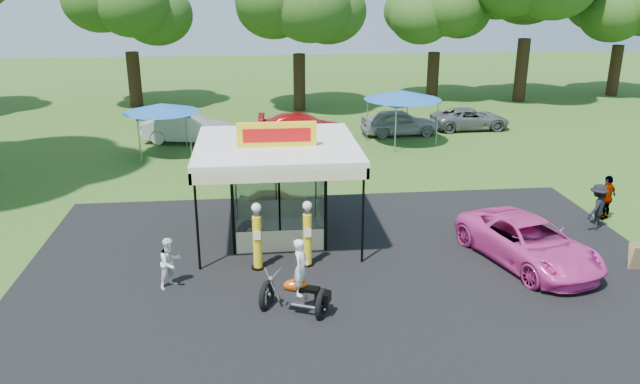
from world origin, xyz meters
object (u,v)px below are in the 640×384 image
(kiosk_car, at_px, (276,201))
(pink_sedan, at_px, (528,242))
(gas_pump_right, at_px, (307,235))
(spectator_east_b, at_px, (607,198))
(a_frame_sign, at_px, (637,257))
(spectator_west, at_px, (170,263))
(motorcycle, at_px, (299,284))
(bg_car_c, at_px, (399,122))
(spectator_east_a, at_px, (597,207))
(bg_car_d, at_px, (470,119))
(bg_car_b, at_px, (303,126))
(bg_car_a, at_px, (188,128))
(tent_west, at_px, (162,108))
(tent_east, at_px, (403,95))
(gas_pump_left, at_px, (257,238))
(gas_station_kiosk, at_px, (277,188))

(kiosk_car, relative_size, pink_sedan, 0.54)
(gas_pump_right, bearing_deg, spectator_east_b, 13.95)
(a_frame_sign, height_order, spectator_west, spectator_west)
(motorcycle, relative_size, bg_car_c, 0.51)
(spectator_east_a, distance_m, bg_car_d, 15.92)
(kiosk_car, distance_m, bg_car_b, 11.81)
(pink_sedan, bearing_deg, bg_car_d, 60.33)
(bg_car_a, bearing_deg, spectator_east_a, -120.30)
(motorcycle, xyz_separation_m, bg_car_c, (7.29, 19.75, -0.12))
(tent_west, xyz_separation_m, tent_east, (12.63, 0.95, 0.24))
(tent_east, bearing_deg, gas_pump_left, -118.14)
(gas_pump_left, xyz_separation_m, bg_car_d, (12.92, 17.89, -0.41))
(gas_pump_left, height_order, spectator_east_b, gas_pump_left)
(gas_pump_right, height_order, spectator_east_a, gas_pump_right)
(motorcycle, xyz_separation_m, bg_car_a, (-4.68, 19.24, -0.07))
(kiosk_car, relative_size, tent_west, 0.74)
(a_frame_sign, bearing_deg, bg_car_d, 89.41)
(gas_pump_right, xyz_separation_m, spectator_east_a, (10.57, 1.91, -0.18))
(spectator_west, bearing_deg, tent_west, 51.49)
(motorcycle, relative_size, spectator_east_b, 1.31)
(motorcycle, xyz_separation_m, pink_sedan, (7.47, 2.37, -0.15))
(gas_pump_left, xyz_separation_m, bg_car_b, (2.75, 16.51, -0.33))
(gas_pump_right, bearing_deg, bg_car_b, 85.83)
(spectator_west, bearing_deg, gas_pump_right, -33.02)
(bg_car_b, relative_size, bg_car_d, 1.08)
(pink_sedan, height_order, tent_east, tent_east)
(bg_car_c, bearing_deg, bg_car_a, 89.13)
(gas_pump_left, height_order, kiosk_car, gas_pump_left)
(bg_car_a, height_order, bg_car_d, bg_car_a)
(bg_car_d, xyz_separation_m, tent_east, (-4.90, -2.89, 2.01))
(bg_car_d, bearing_deg, tent_west, 100.51)
(pink_sedan, relative_size, tent_west, 1.36)
(spectator_west, distance_m, tent_west, 15.17)
(motorcycle, xyz_separation_m, a_frame_sign, (10.63, 1.50, -0.45))
(spectator_west, bearing_deg, bg_car_d, 4.13)
(bg_car_a, bearing_deg, gas_pump_right, -150.22)
(spectator_east_a, bearing_deg, motorcycle, -16.34)
(a_frame_sign, distance_m, kiosk_car, 12.56)
(kiosk_car, height_order, spectator_west, spectator_west)
(spectator_east_b, xyz_separation_m, bg_car_c, (-4.68, 14.02, -0.11))
(gas_station_kiosk, relative_size, bg_car_b, 1.08)
(gas_pump_right, bearing_deg, bg_car_d, 57.45)
(bg_car_b, bearing_deg, spectator_west, 165.39)
(gas_station_kiosk, relative_size, gas_pump_right, 2.49)
(spectator_east_b, bearing_deg, bg_car_b, -81.91)
(kiosk_car, bearing_deg, tent_west, 30.31)
(spectator_east_a, bearing_deg, tent_west, -75.48)
(gas_pump_right, height_order, motorcycle, gas_pump_right)
(kiosk_car, bearing_deg, bg_car_b, -9.77)
(gas_pump_right, bearing_deg, pink_sedan, -4.18)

